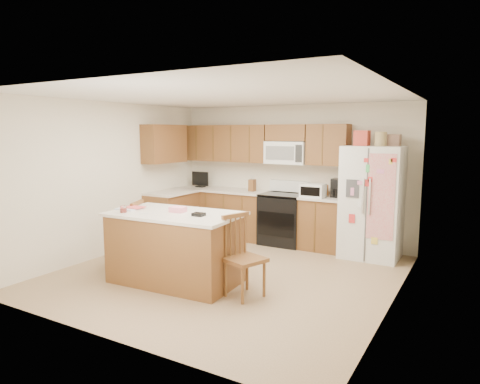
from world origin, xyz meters
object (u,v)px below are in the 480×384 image
Objects in this scene: windsor_chair_left at (128,237)px; windsor_chair_right at (243,258)px; windsor_chair_back at (197,240)px; refrigerator at (372,201)px; island at (176,247)px; stove at (283,218)px.

windsor_chair_left is 1.00× the size of windsor_chair_right.
windsor_chair_back is at bearing 150.81° from windsor_chair_right.
refrigerator is 1.14× the size of island.
refrigerator is at bearing 40.96° from windsor_chair_back.
refrigerator is 2.71m from windsor_chair_right.
windsor_chair_left is at bearing 173.21° from island.
windsor_chair_right is at bearing -76.60° from stove.
windsor_chair_left is (-2.98, -2.38, -0.44)m from refrigerator.
windsor_chair_back is (0.86, 0.53, -0.07)m from windsor_chair_left.
windsor_chair_right is (2.02, -0.11, 0.00)m from windsor_chair_left.
refrigerator is at bearing 38.56° from windsor_chair_left.
stove is 2.63m from windsor_chair_right.
windsor_chair_right is (1.05, 0.00, -0.00)m from island.
stove is 1.63m from refrigerator.
island reaches higher than windsor_chair_back.
windsor_chair_left is 1.01m from windsor_chair_back.
stove is at bearing 80.27° from island.
island is at bearing -6.79° from windsor_chair_left.
refrigerator is 2.01× the size of windsor_chair_right.
refrigerator is 2.02× the size of windsor_chair_left.
stove is 1.29× the size of windsor_chair_back.
stove reaches higher than island.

